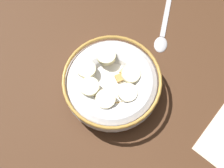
% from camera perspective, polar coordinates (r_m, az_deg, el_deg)
% --- Properties ---
extents(ground_plane, '(1.38, 1.38, 0.02)m').
position_cam_1_polar(ground_plane, '(0.60, -0.00, -1.30)').
color(ground_plane, '#472B19').
extents(cereal_bowl, '(0.18, 0.18, 0.06)m').
position_cam_1_polar(cereal_bowl, '(0.56, -0.02, -0.01)').
color(cereal_bowl, silver).
rests_on(cereal_bowl, ground_plane).
extents(spoon, '(0.17, 0.03, 0.01)m').
position_cam_1_polar(spoon, '(0.65, 9.50, 9.75)').
color(spoon, '#B7B7BC').
rests_on(spoon, ground_plane).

